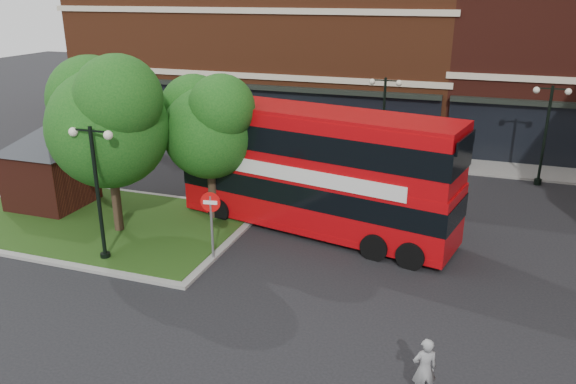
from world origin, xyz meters
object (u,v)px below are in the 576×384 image
at_px(bus, 315,163).
at_px(woman, 424,369).
at_px(car_white, 432,155).
at_px(car_silver, 237,143).

bearing_deg(bus, woman, -46.93).
xyz_separation_m(woman, car_white, (-1.65, 19.50, -0.18)).
height_order(woman, car_silver, woman).
bearing_deg(woman, car_silver, -79.56).
bearing_deg(car_silver, woman, -149.74).
bearing_deg(car_silver, bus, -146.15).
xyz_separation_m(bus, car_white, (3.71, 10.58, -2.21)).
height_order(bus, woman, bus).
distance_m(woman, car_white, 19.57).
relative_size(bus, car_white, 2.97).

